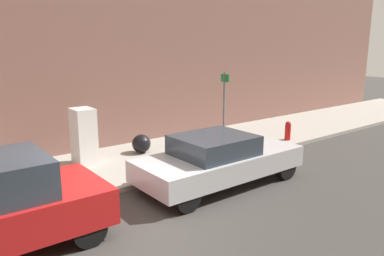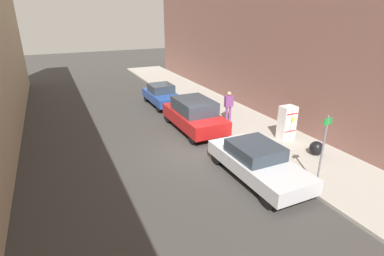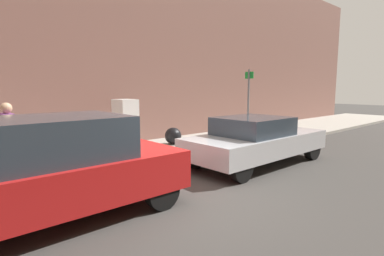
{
  "view_description": "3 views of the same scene",
  "coord_description": "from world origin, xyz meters",
  "px_view_note": "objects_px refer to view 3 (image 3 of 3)",
  "views": [
    {
      "loc": [
        6.17,
        -3.07,
        3.67
      ],
      "look_at": [
        -1.6,
        2.95,
        1.46
      ],
      "focal_mm": 35.0,
      "sensor_mm": 36.0,
      "label": 1
    },
    {
      "loc": [
        5.82,
        11.48,
        6.12
      ],
      "look_at": [
        -0.07,
        -1.01,
        0.71
      ],
      "focal_mm": 28.0,
      "sensor_mm": 36.0,
      "label": 2
    },
    {
      "loc": [
        4.29,
        -3.76,
        2.19
      ],
      "look_at": [
        -0.04,
        0.07,
        1.42
      ],
      "focal_mm": 28.0,
      "sensor_mm": 36.0,
      "label": 3
    }
  ],
  "objects_px": {
    "discarded_refrigerator": "(126,126)",
    "trash_bag": "(173,136)",
    "street_sign_post": "(248,103)",
    "fire_hydrant": "(294,127)",
    "parked_suv_red": "(47,169)",
    "parked_sedan_silver": "(256,140)",
    "pedestrian_walking_far": "(8,136)"
  },
  "relations": [
    {
      "from": "fire_hydrant",
      "to": "pedestrian_walking_far",
      "type": "bearing_deg",
      "value": -93.53
    },
    {
      "from": "discarded_refrigerator",
      "to": "fire_hydrant",
      "type": "bearing_deg",
      "value": 75.55
    },
    {
      "from": "discarded_refrigerator",
      "to": "street_sign_post",
      "type": "distance_m",
      "value": 4.35
    },
    {
      "from": "parked_suv_red",
      "to": "trash_bag",
      "type": "bearing_deg",
      "value": 123.21
    },
    {
      "from": "trash_bag",
      "to": "discarded_refrigerator",
      "type": "bearing_deg",
      "value": -89.13
    },
    {
      "from": "discarded_refrigerator",
      "to": "pedestrian_walking_far",
      "type": "bearing_deg",
      "value": -71.1
    },
    {
      "from": "trash_bag",
      "to": "pedestrian_walking_far",
      "type": "xyz_separation_m",
      "value": [
        1.22,
        -5.45,
        0.71
      ]
    },
    {
      "from": "pedestrian_walking_far",
      "to": "parked_sedan_silver",
      "type": "bearing_deg",
      "value": 139.58
    },
    {
      "from": "trash_bag",
      "to": "pedestrian_walking_far",
      "type": "distance_m",
      "value": 5.63
    },
    {
      "from": "pedestrian_walking_far",
      "to": "trash_bag",
      "type": "bearing_deg",
      "value": 173.67
    },
    {
      "from": "trash_bag",
      "to": "parked_sedan_silver",
      "type": "xyz_separation_m",
      "value": [
        3.48,
        0.31,
        0.27
      ]
    },
    {
      "from": "pedestrian_walking_far",
      "to": "discarded_refrigerator",
      "type": "bearing_deg",
      "value": 179.9
    },
    {
      "from": "discarded_refrigerator",
      "to": "trash_bag",
      "type": "relative_size",
      "value": 2.76
    },
    {
      "from": "pedestrian_walking_far",
      "to": "parked_suv_red",
      "type": "relative_size",
      "value": 0.39
    },
    {
      "from": "street_sign_post",
      "to": "trash_bag",
      "type": "height_order",
      "value": "street_sign_post"
    },
    {
      "from": "parked_sedan_silver",
      "to": "street_sign_post",
      "type": "bearing_deg",
      "value": 134.26
    },
    {
      "from": "street_sign_post",
      "to": "fire_hydrant",
      "type": "bearing_deg",
      "value": 90.95
    },
    {
      "from": "discarded_refrigerator",
      "to": "parked_suv_red",
      "type": "height_order",
      "value": "discarded_refrigerator"
    },
    {
      "from": "parked_sedan_silver",
      "to": "fire_hydrant",
      "type": "bearing_deg",
      "value": 108.04
    },
    {
      "from": "fire_hydrant",
      "to": "trash_bag",
      "type": "relative_size",
      "value": 1.15
    },
    {
      "from": "trash_bag",
      "to": "pedestrian_walking_far",
      "type": "relative_size",
      "value": 0.35
    },
    {
      "from": "discarded_refrigerator",
      "to": "fire_hydrant",
      "type": "height_order",
      "value": "discarded_refrigerator"
    },
    {
      "from": "discarded_refrigerator",
      "to": "parked_suv_red",
      "type": "xyz_separation_m",
      "value": [
        3.45,
        -3.37,
        -0.1
      ]
    },
    {
      "from": "discarded_refrigerator",
      "to": "street_sign_post",
      "type": "relative_size",
      "value": 0.63
    },
    {
      "from": "trash_bag",
      "to": "pedestrian_walking_far",
      "type": "height_order",
      "value": "pedestrian_walking_far"
    },
    {
      "from": "fire_hydrant",
      "to": "pedestrian_walking_far",
      "type": "distance_m",
      "value": 10.72
    },
    {
      "from": "discarded_refrigerator",
      "to": "trash_bag",
      "type": "height_order",
      "value": "discarded_refrigerator"
    },
    {
      "from": "trash_bag",
      "to": "parked_sedan_silver",
      "type": "bearing_deg",
      "value": 5.14
    },
    {
      "from": "pedestrian_walking_far",
      "to": "parked_suv_red",
      "type": "distance_m",
      "value": 2.28
    },
    {
      "from": "fire_hydrant",
      "to": "trash_bag",
      "type": "bearing_deg",
      "value": -109.79
    },
    {
      "from": "street_sign_post",
      "to": "discarded_refrigerator",
      "type": "bearing_deg",
      "value": -116.32
    },
    {
      "from": "discarded_refrigerator",
      "to": "parked_sedan_silver",
      "type": "distance_m",
      "value": 4.14
    }
  ]
}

